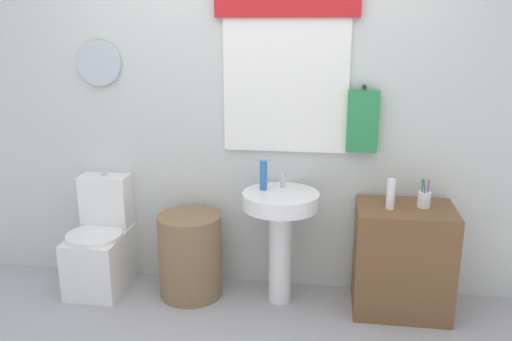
# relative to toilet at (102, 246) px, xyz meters

# --- Properties ---
(back_wall) EXTENTS (4.40, 0.18, 2.60)m
(back_wall) POSITION_rel_toilet_xyz_m (1.04, 0.26, 1.00)
(back_wall) COLOR silver
(back_wall) RESTS_ON ground_plane
(toilet) EXTENTS (0.38, 0.51, 0.80)m
(toilet) POSITION_rel_toilet_xyz_m (0.00, 0.00, 0.00)
(toilet) COLOR white
(toilet) RESTS_ON ground_plane
(laundry_hamper) EXTENTS (0.43, 0.43, 0.58)m
(laundry_hamper) POSITION_rel_toilet_xyz_m (0.65, -0.04, -0.01)
(laundry_hamper) COLOR #846647
(laundry_hamper) RESTS_ON ground_plane
(pedestal_sink) EXTENTS (0.50, 0.50, 0.77)m
(pedestal_sink) POSITION_rel_toilet_xyz_m (1.27, -0.04, 0.27)
(pedestal_sink) COLOR white
(pedestal_sink) RESTS_ON ground_plane
(faucet) EXTENTS (0.03, 0.03, 0.10)m
(faucet) POSITION_rel_toilet_xyz_m (1.27, 0.08, 0.51)
(faucet) COLOR silver
(faucet) RESTS_ON pedestal_sink
(wooden_cabinet) EXTENTS (0.61, 0.44, 0.71)m
(wooden_cabinet) POSITION_rel_toilet_xyz_m (2.06, -0.04, 0.05)
(wooden_cabinet) COLOR brown
(wooden_cabinet) RESTS_ON ground_plane
(soap_bottle) EXTENTS (0.05, 0.05, 0.20)m
(soap_bottle) POSITION_rel_toilet_xyz_m (1.15, 0.01, 0.56)
(soap_bottle) COLOR #2D6BB7
(soap_bottle) RESTS_ON pedestal_sink
(lotion_bottle) EXTENTS (0.05, 0.05, 0.19)m
(lotion_bottle) POSITION_rel_toilet_xyz_m (1.95, -0.08, 0.50)
(lotion_bottle) COLOR white
(lotion_bottle) RESTS_ON wooden_cabinet
(toothbrush_cup) EXTENTS (0.08, 0.08, 0.19)m
(toothbrush_cup) POSITION_rel_toilet_xyz_m (2.16, -0.02, 0.46)
(toothbrush_cup) COLOR silver
(toothbrush_cup) RESTS_ON wooden_cabinet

